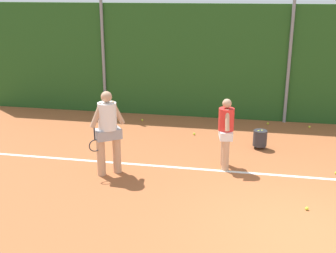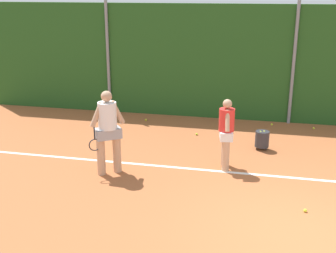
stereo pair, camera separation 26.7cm
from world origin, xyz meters
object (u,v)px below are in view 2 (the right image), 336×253
at_px(player_midcourt, 226,130).
at_px(tennis_ball_2, 272,124).
at_px(ball_hopper, 262,139).
at_px(tennis_ball_3, 314,128).
at_px(player_foreground_near, 108,128).
at_px(tennis_ball_0, 197,134).
at_px(tennis_ball_5, 146,120).
at_px(tennis_ball_9, 305,211).

xyz_separation_m(player_midcourt, tennis_ball_2, (1.11, 3.61, -0.90)).
bearing_deg(ball_hopper, tennis_ball_3, 53.96).
distance_m(player_foreground_near, player_midcourt, 2.70).
bearing_deg(tennis_ball_2, tennis_ball_0, -146.04).
distance_m(player_foreground_near, tennis_ball_0, 3.57).
relative_size(player_midcourt, tennis_ball_0, 25.25).
relative_size(tennis_ball_3, tennis_ball_5, 1.00).
bearing_deg(tennis_ball_9, player_midcourt, 133.56).
relative_size(player_foreground_near, tennis_ball_5, 29.17).
distance_m(ball_hopper, tennis_ball_9, 3.33).
distance_m(tennis_ball_0, tennis_ball_2, 2.55).
distance_m(player_midcourt, tennis_ball_2, 3.89).
bearing_deg(tennis_ball_0, tennis_ball_3, 21.53).
xyz_separation_m(player_foreground_near, tennis_ball_2, (3.66, 4.47, -1.05)).
height_order(player_foreground_near, tennis_ball_0, player_foreground_near).
distance_m(player_foreground_near, tennis_ball_5, 4.23).
height_order(player_foreground_near, tennis_ball_2, player_foreground_near).
bearing_deg(tennis_ball_3, player_foreground_near, -138.24).
relative_size(ball_hopper, tennis_ball_2, 7.78).
xyz_separation_m(player_midcourt, tennis_ball_9, (1.69, -1.78, -0.90)).
relative_size(player_midcourt, tennis_ball_2, 25.25).
distance_m(tennis_ball_2, tennis_ball_3, 1.23).
bearing_deg(tennis_ball_3, tennis_ball_5, -176.91).
bearing_deg(ball_hopper, tennis_ball_9, -74.99).
bearing_deg(tennis_ball_5, ball_hopper, -26.20).
height_order(tennis_ball_0, tennis_ball_2, same).
xyz_separation_m(player_foreground_near, player_midcourt, (2.55, 0.86, -0.14)).
xyz_separation_m(player_foreground_near, tennis_ball_9, (4.24, -0.92, -1.05)).
relative_size(player_midcourt, tennis_ball_5, 25.25).
relative_size(tennis_ball_2, tennis_ball_9, 1.00).
bearing_deg(tennis_ball_0, player_foreground_near, -116.87).
distance_m(tennis_ball_3, tennis_ball_5, 5.16).
relative_size(tennis_ball_0, tennis_ball_5, 1.00).
bearing_deg(tennis_ball_3, tennis_ball_9, -96.98).
height_order(tennis_ball_3, tennis_ball_9, same).
bearing_deg(tennis_ball_3, tennis_ball_2, 175.06).
distance_m(player_midcourt, tennis_ball_5, 4.38).
height_order(ball_hopper, tennis_ball_2, ball_hopper).
bearing_deg(ball_hopper, player_foreground_near, -145.87).
height_order(player_foreground_near, tennis_ball_3, player_foreground_near).
bearing_deg(ball_hopper, tennis_ball_0, 157.74).
relative_size(tennis_ball_3, tennis_ball_9, 1.00).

